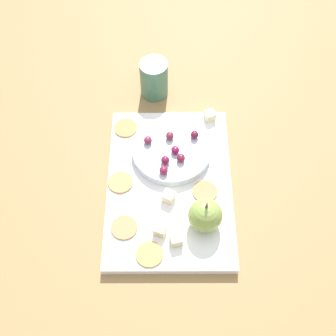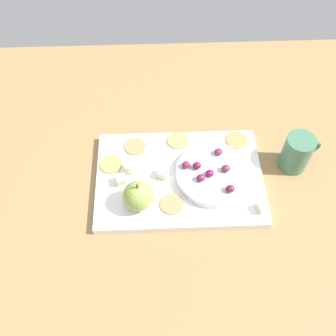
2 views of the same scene
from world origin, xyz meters
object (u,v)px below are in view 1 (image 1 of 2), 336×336
object	(u,v)px
cheese_cube_1	(178,240)
cup	(154,78)
serving_dish	(171,151)
cracker_3	(126,128)
cracker_2	(124,228)
cracker_1	(120,182)
cracker_0	(205,191)
grape_1	(181,158)
grape_3	(170,136)
grape_6	(165,160)
cheese_cube_3	(160,230)
apple_whole	(205,215)
cheese_cube_2	(168,197)
grape_4	(164,170)
cheese_cube_0	(210,116)
grape_0	(174,150)
grape_2	(148,140)
grape_5	(194,135)
cracker_4	(149,254)
platter	(169,186)

from	to	relation	value
cheese_cube_1	cup	distance (cm)	41.31
serving_dish	cracker_3	distance (cm)	12.58
cracker_2	cracker_1	bearing A→B (deg)	7.12
cracker_0	grape_1	distance (cm)	8.74
cracker_0	grape_3	size ratio (longest dim) A/B	2.69
grape_1	grape_6	bearing A→B (deg)	100.32
cheese_cube_3	cup	xyz separation A→B (cm)	(38.88, 1.71, 1.78)
apple_whole	grape_6	world-z (taller)	apple_whole
cheese_cube_2	grape_4	xyz separation A→B (cm)	(5.30, 1.00, 1.70)
cracker_3	cheese_cube_0	bearing A→B (deg)	-81.62
apple_whole	grape_0	world-z (taller)	apple_whole
cracker_1	apple_whole	bearing A→B (deg)	-118.68
grape_0	cracker_1	bearing A→B (deg)	119.80
serving_dish	apple_whole	xyz separation A→B (cm)	(-17.02, -6.46, 2.43)
cheese_cube_2	grape_4	bearing A→B (deg)	10.72
cheese_cube_3	cracker_0	size ratio (longest dim) A/B	0.42
grape_2	grape_6	distance (cm)	6.55
apple_whole	grape_1	size ratio (longest dim) A/B	3.45
serving_dish	grape_0	xyz separation A→B (cm)	(-1.05, -0.56, 1.78)
grape_0	grape_2	size ratio (longest dim) A/B	1.00
grape_4	grape_2	bearing A→B (deg)	23.74
grape_5	grape_6	world-z (taller)	same
cracker_3	grape_3	world-z (taller)	grape_3
cracker_2	cracker_3	xyz separation A→B (cm)	(25.05, 0.93, 0.00)
cracker_1	grape_3	xyz separation A→B (cm)	(10.30, -10.50, 2.64)
cheese_cube_0	grape_5	bearing A→B (deg)	150.04
cracker_2	grape_3	size ratio (longest dim) A/B	2.69
cracker_1	grape_6	xyz separation A→B (cm)	(3.80, -9.48, 2.64)
grape_1	grape_2	xyz separation A→B (cm)	(4.75, 7.10, -0.05)
cracker_1	cup	xyz separation A→B (cm)	(27.43, -6.71, 2.69)
cracker_4	grape_0	bearing A→B (deg)	-12.22
cheese_cube_0	grape_3	bearing A→B (deg)	127.27
grape_5	cracker_1	bearing A→B (deg)	123.65
grape_2	cracker_4	bearing A→B (deg)	-178.27
cheese_cube_2	cracker_2	world-z (taller)	cheese_cube_2
cheese_cube_2	grape_0	xyz separation A→B (cm)	(10.50, -1.22, 1.66)
grape_1	cracker_4	bearing A→B (deg)	162.87
cheese_cube_3	grape_4	bearing A→B (deg)	-3.29
platter	grape_5	world-z (taller)	grape_5
serving_dish	cracker_1	distance (cm)	13.23
cup	cheese_cube_1	bearing A→B (deg)	-172.80
cheese_cube_1	grape_5	distance (cm)	24.51
apple_whole	cheese_cube_1	bearing A→B (deg)	126.94
cheese_cube_3	cracker_1	size ratio (longest dim) A/B	0.42
apple_whole	cracker_1	world-z (taller)	apple_whole
cracker_3	grape_5	xyz separation A→B (cm)	(-3.95, -15.53, 2.63)
platter	grape_4	size ratio (longest dim) A/B	19.51
cracker_4	cup	distance (cm)	43.68
cracker_1	cracker_2	size ratio (longest dim) A/B	1.00
apple_whole	grape_4	bearing A→B (deg)	37.03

